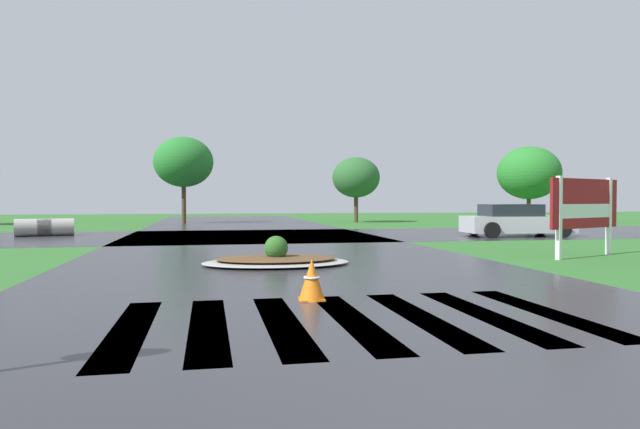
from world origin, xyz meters
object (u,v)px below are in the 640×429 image
object	(u,v)px
median_island	(276,259)
traffic_cone	(312,280)
estate_billboard	(585,207)
drainage_pipe_stack	(45,227)
car_dark_suv	(516,221)

from	to	relation	value
median_island	traffic_cone	distance (m)	4.80
estate_billboard	traffic_cone	size ratio (longest dim) A/B	4.51
estate_billboard	drainage_pipe_stack	world-z (taller)	estate_billboard
drainage_pipe_stack	estate_billboard	bearing A→B (deg)	-36.15
estate_billboard	traffic_cone	xyz separation A→B (m)	(-8.31, -5.04, -1.04)
car_dark_suv	estate_billboard	bearing A→B (deg)	-103.22
car_dark_suv	traffic_cone	distance (m)	17.16
drainage_pipe_stack	median_island	bearing A→B (deg)	-56.14
estate_billboard	median_island	bearing A→B (deg)	-22.38
median_island	traffic_cone	size ratio (longest dim) A/B	5.44
drainage_pipe_stack	traffic_cone	distance (m)	19.05
drainage_pipe_stack	traffic_cone	xyz separation A→B (m)	(8.27, -17.16, -0.06)
median_island	car_dark_suv	distance (m)	13.82
drainage_pipe_stack	traffic_cone	size ratio (longest dim) A/B	3.74
drainage_pipe_stack	car_dark_suv	bearing A→B (deg)	-11.72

